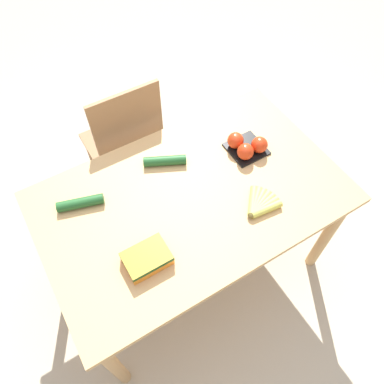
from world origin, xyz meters
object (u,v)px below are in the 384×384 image
Objects in this scene: cucumber_far at (80,203)px; banana_bunch at (260,204)px; cucumber_near at (165,161)px; tomato_pack at (247,146)px; carrot_bag at (147,258)px; chair at (126,145)px.

banana_bunch is at bearing -31.41° from cucumber_far.
banana_bunch is at bearing -60.58° from cucumber_near.
tomato_pack is at bearing -8.57° from cucumber_far.
cucumber_near is (-0.25, 0.44, 0.01)m from banana_bunch.
carrot_bag is (-0.69, -0.27, -0.01)m from tomato_pack.
tomato_pack is 0.96× the size of carrot_bag.
banana_bunch is at bearing 108.63° from chair.
carrot_bag is (-0.55, 0.02, 0.01)m from banana_bunch.
cucumber_far is (-0.69, 0.42, 0.01)m from banana_bunch.
carrot_bag is (-0.26, -0.84, 0.29)m from chair.
chair is at bearing 126.61° from tomato_pack.
carrot_bag is 0.51m from cucumber_near.
chair is 5.35× the size of carrot_bag.
tomato_pack is (0.14, 0.29, 0.03)m from banana_bunch.
banana_bunch is 0.94× the size of tomato_pack.
tomato_pack reaches higher than cucumber_far.
carrot_bag is 0.90× the size of cucumber_near.
chair reaches higher than cucumber_near.
cucumber_near is at bearing 119.42° from banana_bunch.
banana_bunch is (0.29, -0.87, 0.27)m from chair.
banana_bunch is 0.79× the size of cucumber_far.
chair reaches higher than banana_bunch.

